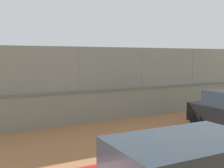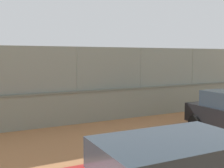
# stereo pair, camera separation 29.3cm
# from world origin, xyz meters

# --- Properties ---
(ground_plane) EXTENTS (260.00, 260.00, 0.00)m
(ground_plane) POSITION_xyz_m (0.00, 0.00, 0.00)
(ground_plane) COLOR #A36B42
(perimeter_wall) EXTENTS (23.11, 0.62, 1.41)m
(perimeter_wall) POSITION_xyz_m (0.75, 12.08, 0.71)
(perimeter_wall) COLOR gray
(perimeter_wall) RESTS_ON ground_plane
(fence_panel_on_wall) EXTENTS (22.71, 0.33, 1.88)m
(fence_panel_on_wall) POSITION_xyz_m (0.75, 12.08, 2.35)
(fence_panel_on_wall) COLOR gray
(fence_panel_on_wall) RESTS_ON perimeter_wall
(player_crossing_court) EXTENTS (1.13, 0.71, 1.61)m
(player_crossing_court) POSITION_xyz_m (2.41, 7.62, 0.95)
(player_crossing_court) COLOR #591919
(player_crossing_court) RESTS_ON ground_plane
(player_foreground_swinging) EXTENTS (0.68, 1.21, 1.45)m
(player_foreground_swinging) POSITION_xyz_m (0.88, 4.81, 0.85)
(player_foreground_swinging) COLOR #B2B2B2
(player_foreground_swinging) RESTS_ON ground_plane
(player_at_service_line) EXTENTS (1.27, 0.76, 1.73)m
(player_at_service_line) POSITION_xyz_m (5.39, 9.73, 1.03)
(player_at_service_line) COLOR #591919
(player_at_service_line) RESTS_ON ground_plane
(sports_ball) EXTENTS (0.21, 0.21, 0.21)m
(sports_ball) POSITION_xyz_m (1.88, 9.45, 0.10)
(sports_ball) COLOR yellow
(sports_ball) RESTS_ON ground_plane
(courtside_bench) EXTENTS (1.60, 0.40, 0.87)m
(courtside_bench) POSITION_xyz_m (2.37, 10.92, 0.46)
(courtside_bench) COLOR brown
(courtside_bench) RESTS_ON ground_plane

